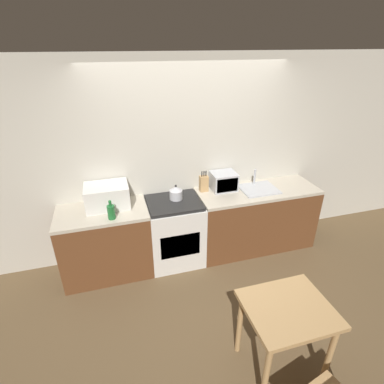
% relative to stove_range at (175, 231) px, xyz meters
% --- Properties ---
extents(ground_plane, '(16.00, 16.00, 0.00)m').
position_rel_stove_range_xyz_m(ground_plane, '(0.29, -0.76, -0.45)').
color(ground_plane, brown).
extents(wall_back, '(10.00, 0.06, 2.60)m').
position_rel_stove_range_xyz_m(wall_back, '(0.29, 0.34, 0.85)').
color(wall_back, beige).
rests_on(wall_back, ground_plane).
extents(counter_left_run, '(1.07, 0.62, 0.90)m').
position_rel_stove_range_xyz_m(counter_left_run, '(-0.88, 0.00, 0.00)').
color(counter_left_run, brown).
rests_on(counter_left_run, ground_plane).
extents(counter_right_run, '(1.65, 0.62, 0.90)m').
position_rel_stove_range_xyz_m(counter_right_run, '(1.17, 0.00, 0.00)').
color(counter_right_run, brown).
rests_on(counter_right_run, ground_plane).
extents(stove_range, '(0.69, 0.62, 0.90)m').
position_rel_stove_range_xyz_m(stove_range, '(0.00, 0.00, 0.00)').
color(stove_range, silver).
rests_on(stove_range, ground_plane).
extents(kettle, '(0.16, 0.16, 0.20)m').
position_rel_stove_range_xyz_m(kettle, '(0.04, 0.06, 0.54)').
color(kettle, '#B7B7BC').
rests_on(kettle, stove_range).
extents(microwave, '(0.51, 0.37, 0.28)m').
position_rel_stove_range_xyz_m(microwave, '(-0.79, 0.10, 0.59)').
color(microwave, silver).
rests_on(microwave, counter_left_run).
extents(bottle, '(0.09, 0.09, 0.23)m').
position_rel_stove_range_xyz_m(bottle, '(-0.76, -0.20, 0.54)').
color(bottle, '#1E662D').
rests_on(bottle, counter_left_run).
extents(knife_block, '(0.11, 0.09, 0.28)m').
position_rel_stove_range_xyz_m(knife_block, '(0.45, 0.18, 0.56)').
color(knife_block, tan).
rests_on(knife_block, counter_right_run).
extents(toaster_oven, '(0.33, 0.28, 0.24)m').
position_rel_stove_range_xyz_m(toaster_oven, '(0.72, 0.15, 0.57)').
color(toaster_oven, '#ADAFB5').
rests_on(toaster_oven, counter_right_run).
extents(sink_basin, '(0.48, 0.41, 0.24)m').
position_rel_stove_range_xyz_m(sink_basin, '(1.18, 0.01, 0.47)').
color(sink_basin, '#ADAFB5').
rests_on(sink_basin, counter_right_run).
extents(dining_table, '(0.71, 0.61, 0.75)m').
position_rel_stove_range_xyz_m(dining_table, '(0.55, -1.76, 0.17)').
color(dining_table, tan).
rests_on(dining_table, ground_plane).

